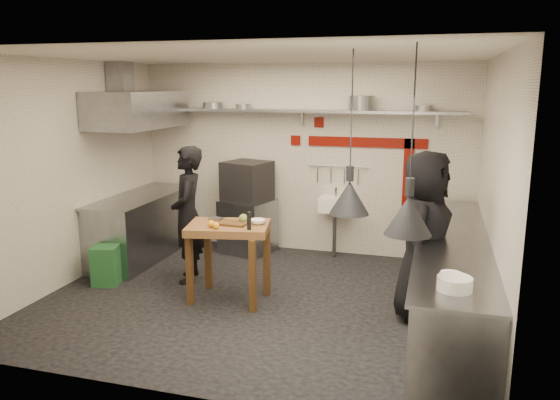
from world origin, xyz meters
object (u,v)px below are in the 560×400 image
(oven_stand, at_px, (248,226))
(combi_oven, at_px, (247,181))
(chef_left, at_px, (188,215))
(chef_right, at_px, (424,236))
(green_bin, at_px, (106,265))
(prep_table, at_px, (229,262))

(oven_stand, relative_size, combi_oven, 1.31)
(chef_left, xyz_separation_m, chef_right, (2.92, -0.36, 0.04))
(green_bin, relative_size, chef_left, 0.29)
(combi_oven, relative_size, chef_right, 0.33)
(oven_stand, xyz_separation_m, chef_right, (2.60, -1.72, 0.51))
(oven_stand, bearing_deg, chef_right, -16.97)
(oven_stand, distance_m, combi_oven, 0.69)
(oven_stand, xyz_separation_m, combi_oven, (0.00, -0.01, 0.69))
(oven_stand, height_order, prep_table, prep_table)
(combi_oven, xyz_separation_m, chef_right, (2.60, -1.72, -0.18))
(oven_stand, relative_size, prep_table, 0.87)
(oven_stand, relative_size, green_bin, 1.60)
(combi_oven, height_order, prep_table, combi_oven)
(green_bin, distance_m, prep_table, 1.70)
(combi_oven, relative_size, green_bin, 1.22)
(green_bin, bearing_deg, chef_left, 24.61)
(green_bin, bearing_deg, chef_right, 1.09)
(oven_stand, height_order, chef_left, chef_left)
(combi_oven, bearing_deg, green_bin, -108.75)
(combi_oven, xyz_separation_m, green_bin, (-1.27, -1.79, -0.84))
(green_bin, bearing_deg, prep_table, -1.44)
(chef_left, height_order, chef_right, chef_right)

